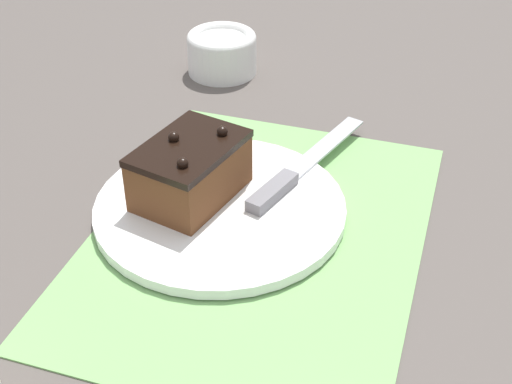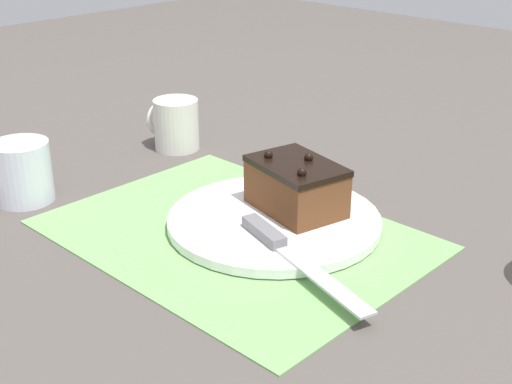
% 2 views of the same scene
% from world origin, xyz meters
% --- Properties ---
extents(ground_plane, '(3.00, 3.00, 0.00)m').
position_xyz_m(ground_plane, '(0.00, 0.00, 0.00)').
color(ground_plane, '#544C47').
extents(placemat_woven, '(0.46, 0.34, 0.00)m').
position_xyz_m(placemat_woven, '(0.00, 0.00, 0.00)').
color(placemat_woven, '#7AB266').
rests_on(placemat_woven, ground_plane).
extents(cake_plate, '(0.28, 0.28, 0.01)m').
position_xyz_m(cake_plate, '(-0.02, -0.05, 0.01)').
color(cake_plate, white).
rests_on(cake_plate, placemat_woven).
extents(chocolate_cake, '(0.14, 0.11, 0.08)m').
position_xyz_m(chocolate_cake, '(-0.03, -0.09, 0.05)').
color(chocolate_cake, brown).
rests_on(chocolate_cake, cake_plate).
extents(serving_knife, '(0.24, 0.09, 0.01)m').
position_xyz_m(serving_knife, '(-0.09, 0.01, 0.02)').
color(serving_knife, slate).
rests_on(serving_knife, cake_plate).
extents(drinking_glass, '(0.08, 0.08, 0.09)m').
position_xyz_m(drinking_glass, '(0.29, 0.13, 0.04)').
color(drinking_glass, white).
rests_on(drinking_glass, ground_plane).
extents(coffee_mug, '(0.08, 0.07, 0.08)m').
position_xyz_m(coffee_mug, '(0.30, -0.16, 0.04)').
color(coffee_mug, silver).
rests_on(coffee_mug, ground_plane).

